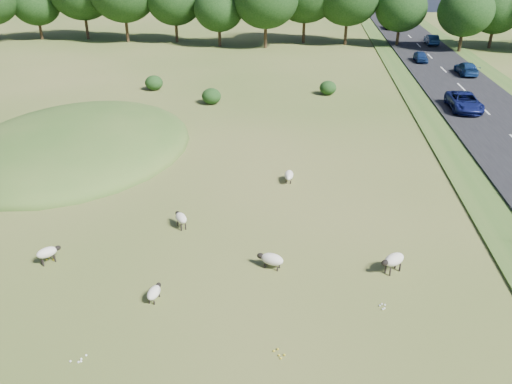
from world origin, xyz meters
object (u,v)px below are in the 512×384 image
sheep_5 (393,260)px  car_6 (421,57)px  car_2 (391,25)px  sheep_0 (181,218)px  sheep_4 (271,259)px  car_1 (398,12)px  sheep_1 (289,175)px  car_4 (432,39)px  sheep_2 (48,252)px  sheep_3 (154,292)px  car_5 (467,68)px  car_3 (464,101)px

sheep_5 → car_6: car_6 is taller
sheep_5 → car_2: car_2 is taller
sheep_0 → car_2: car_2 is taller
car_2 → sheep_4: bearing=-101.3°
sheep_4 → sheep_5: size_ratio=1.05×
car_1 → car_6: bearing=85.4°
sheep_1 → car_6: 39.41m
sheep_1 → car_4: car_4 is taller
car_4 → sheep_4: bearing=72.4°
car_4 → car_2: bearing=-75.8°
sheep_1 → sheep_5: (5.09, -9.05, 0.21)m
sheep_0 → car_4: bearing=-57.5°
sheep_0 → car_6: car_6 is taller
sheep_2 → sheep_5: 15.65m
car_1 → car_2: size_ratio=0.96×
sheep_3 → sheep_4: 5.39m
sheep_4 → car_6: (14.77, 45.95, 0.39)m
sheep_2 → car_6: bearing=15.6°
sheep_0 → car_6: 47.18m
sheep_5 → car_6: 46.65m
car_1 → car_5: 53.34m
car_1 → sheep_1: bearing=77.7°
sheep_2 → sheep_4: 10.24m
car_1 → car_6: (-3.80, -46.85, -0.07)m
sheep_0 → sheep_3: 5.93m
sheep_0 → car_1: car_1 is taller
car_6 → car_4: bearing=73.3°
sheep_1 → sheep_3: bearing=-21.2°
car_3 → car_6: car_3 is taller
sheep_3 → sheep_5: size_ratio=0.85×
car_2 → sheep_1: bearing=-102.7°
car_5 → sheep_5: bearing=71.4°
sheep_4 → car_6: car_6 is taller
sheep_1 → sheep_2: (-10.52, -10.03, 0.12)m
car_1 → sheep_3: bearing=76.4°
car_4 → car_6: 13.20m
sheep_0 → sheep_1: size_ratio=0.91×
car_5 → car_6: size_ratio=1.28×
sheep_4 → car_2: (14.77, 73.65, 0.47)m
sheep_1 → car_5: size_ratio=0.27×
sheep_0 → sheep_5: (10.35, -2.85, 0.09)m
sheep_3 → car_5: bearing=-21.1°
sheep_3 → car_4: size_ratio=0.25×
sheep_4 → car_5: car_5 is taller
sheep_5 → sheep_4: bearing=-36.9°
car_2 → car_4: car_4 is taller
car_1 → car_3: (-3.80, -67.34, 0.05)m
sheep_1 → sheep_4: size_ratio=0.93×
sheep_0 → car_1: 92.74m
sheep_0 → car_1: bearing=-49.3°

